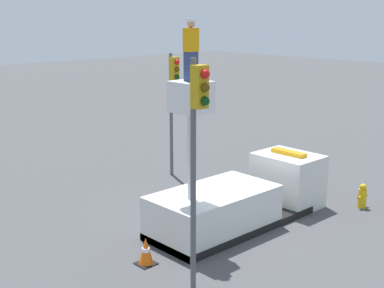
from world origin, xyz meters
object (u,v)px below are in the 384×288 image
fire_hydrant (362,196)px  traffic_light_pole (197,132)px  traffic_light_across (173,90)px  traffic_cone_rear (146,252)px  bucket_truck (240,199)px  worker (191,50)px

fire_hydrant → traffic_light_pole: bearing=-178.0°
traffic_light_pole → fire_hydrant: size_ratio=6.49×
traffic_light_across → traffic_cone_rear: bearing=-136.3°
bucket_truck → traffic_cone_rear: bearing=-176.3°
worker → fire_hydrant: size_ratio=1.93×
worker → traffic_light_pole: bearing=-130.1°
bucket_truck → traffic_light_pole: (-4.19, -2.35, 3.28)m
worker → bucket_truck: bearing=0.0°
traffic_cone_rear → worker: bearing=7.8°
worker → traffic_cone_rear: size_ratio=2.20×
worker → fire_hydrant: (6.56, -2.05, -5.41)m
traffic_cone_rear → fire_hydrant: bearing=-11.8°
bucket_truck → traffic_light_across: 6.59m
worker → traffic_light_across: bearing=53.3°
worker → fire_hydrant: bearing=-17.4°
traffic_light_across → worker: bearing=-126.7°
bucket_truck → fire_hydrant: 4.82m
worker → traffic_light_across: (4.17, 5.61, -2.12)m
bucket_truck → worker: 5.46m
traffic_cone_rear → traffic_light_pole: bearing=-89.9°
traffic_light_pole → traffic_light_across: traffic_light_pole is taller
bucket_truck → traffic_light_pole: size_ratio=1.16×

